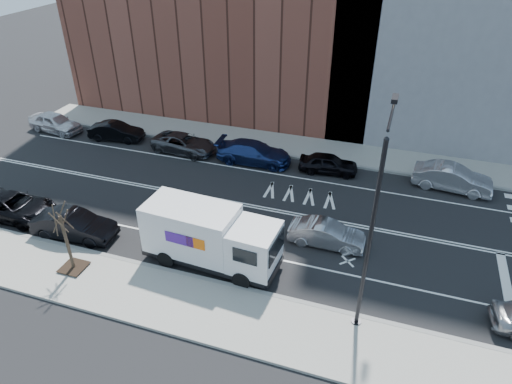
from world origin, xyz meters
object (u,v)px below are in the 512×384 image
Objects in this scene: fedex_van at (210,236)px; far_parked_b at (116,131)px; driving_sedan at (327,234)px; far_parked_a at (55,122)px.

fedex_van is 17.14m from far_parked_b.
fedex_van is 6.37m from driving_sedan.
far_parked_b reaches higher than driving_sedan.
far_parked_b is at bearing -80.44° from far_parked_a.
fedex_van is 1.54× the size of far_parked_a.
fedex_van is 1.74× the size of driving_sedan.
far_parked_a reaches higher than far_parked_b.
fedex_van reaches higher than driving_sedan.
far_parked_a is 1.08× the size of far_parked_b.
fedex_van reaches higher than far_parked_b.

